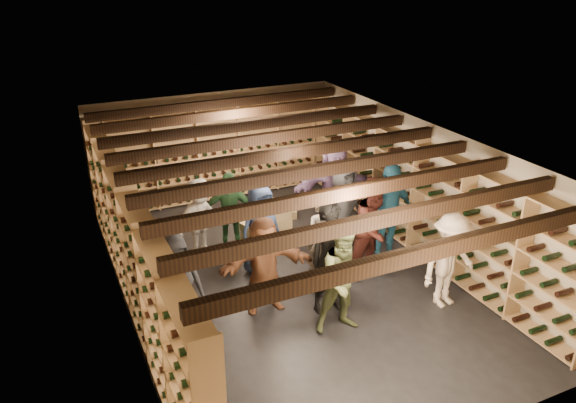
{
  "coord_description": "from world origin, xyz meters",
  "views": [
    {
      "loc": [
        -3.56,
        -7.57,
        5.13
      ],
      "look_at": [
        0.04,
        0.2,
        1.34
      ],
      "focal_mm": 35.0,
      "sensor_mm": 36.0,
      "label": 1
    }
  ],
  "objects_px": {
    "crate_loose": "(284,213)",
    "person_3": "(449,261)",
    "person_10": "(229,213)",
    "person_11": "(334,187)",
    "crate_stack_left": "(278,221)",
    "person_1": "(330,257)",
    "person_9": "(200,220)",
    "person_6": "(260,230)",
    "person_8": "(374,228)",
    "person_12": "(343,207)",
    "person_2": "(345,279)",
    "crate_stack_right": "(256,234)",
    "person_4": "(388,214)",
    "person_5": "(264,264)",
    "person_0": "(176,289)",
    "person_7": "(324,245)"
  },
  "relations": [
    {
      "from": "crate_loose",
      "to": "person_3",
      "type": "distance_m",
      "value": 4.19
    },
    {
      "from": "crate_loose",
      "to": "person_9",
      "type": "xyz_separation_m",
      "value": [
        -2.08,
        -0.94,
        0.68
      ]
    },
    {
      "from": "crate_loose",
      "to": "person_12",
      "type": "height_order",
      "value": "person_12"
    },
    {
      "from": "crate_loose",
      "to": "person_9",
      "type": "relative_size",
      "value": 0.33
    },
    {
      "from": "person_6",
      "to": "person_7",
      "type": "xyz_separation_m",
      "value": [
        0.71,
        -0.98,
        0.02
      ]
    },
    {
      "from": "crate_loose",
      "to": "person_1",
      "type": "distance_m",
      "value": 3.52
    },
    {
      "from": "person_4",
      "to": "person_9",
      "type": "bearing_deg",
      "value": 147.83
    },
    {
      "from": "person_11",
      "to": "person_9",
      "type": "bearing_deg",
      "value": -166.15
    },
    {
      "from": "person_3",
      "to": "person_6",
      "type": "bearing_deg",
      "value": 129.13
    },
    {
      "from": "person_1",
      "to": "person_5",
      "type": "height_order",
      "value": "person_1"
    },
    {
      "from": "person_6",
      "to": "person_8",
      "type": "xyz_separation_m",
      "value": [
        1.72,
        -0.88,
        0.08
      ]
    },
    {
      "from": "person_5",
      "to": "person_9",
      "type": "distance_m",
      "value": 2.01
    },
    {
      "from": "person_6",
      "to": "crate_stack_left",
      "type": "bearing_deg",
      "value": 39.03
    },
    {
      "from": "crate_stack_left",
      "to": "person_10",
      "type": "distance_m",
      "value": 1.04
    },
    {
      "from": "person_6",
      "to": "person_11",
      "type": "bearing_deg",
      "value": 12.66
    },
    {
      "from": "person_8",
      "to": "person_3",
      "type": "bearing_deg",
      "value": -79.07
    },
    {
      "from": "person_2",
      "to": "person_4",
      "type": "relative_size",
      "value": 0.91
    },
    {
      "from": "person_2",
      "to": "person_8",
      "type": "xyz_separation_m",
      "value": [
        1.25,
        1.16,
        0.04
      ]
    },
    {
      "from": "person_11",
      "to": "crate_stack_left",
      "type": "bearing_deg",
      "value": -166.15
    },
    {
      "from": "person_5",
      "to": "person_8",
      "type": "xyz_separation_m",
      "value": [
        2.09,
        0.18,
        0.11
      ]
    },
    {
      "from": "person_1",
      "to": "person_6",
      "type": "height_order",
      "value": "person_1"
    },
    {
      "from": "crate_stack_left",
      "to": "person_10",
      "type": "xyz_separation_m",
      "value": [
        -0.97,
        0.0,
        0.37
      ]
    },
    {
      "from": "person_4",
      "to": "person_9",
      "type": "xyz_separation_m",
      "value": [
        -2.97,
        1.5,
        -0.17
      ]
    },
    {
      "from": "person_11",
      "to": "person_3",
      "type": "bearing_deg",
      "value": -70.26
    },
    {
      "from": "crate_loose",
      "to": "person_2",
      "type": "bearing_deg",
      "value": -101.8
    },
    {
      "from": "person_9",
      "to": "person_11",
      "type": "relative_size",
      "value": 0.84
    },
    {
      "from": "person_2",
      "to": "person_9",
      "type": "xyz_separation_m",
      "value": [
        -1.26,
        2.95,
        -0.08
      ]
    },
    {
      "from": "person_8",
      "to": "person_7",
      "type": "bearing_deg",
      "value": 172.89
    },
    {
      "from": "crate_loose",
      "to": "person_10",
      "type": "relative_size",
      "value": 0.32
    },
    {
      "from": "crate_loose",
      "to": "person_11",
      "type": "distance_m",
      "value": 1.42
    },
    {
      "from": "person_9",
      "to": "person_11",
      "type": "distance_m",
      "value": 2.75
    },
    {
      "from": "person_0",
      "to": "person_8",
      "type": "distance_m",
      "value": 3.53
    },
    {
      "from": "person_2",
      "to": "person_4",
      "type": "bearing_deg",
      "value": 48.82
    },
    {
      "from": "person_6",
      "to": "person_8",
      "type": "relative_size",
      "value": 0.91
    },
    {
      "from": "person_10",
      "to": "person_11",
      "type": "bearing_deg",
      "value": 22.38
    },
    {
      "from": "person_2",
      "to": "person_9",
      "type": "height_order",
      "value": "person_2"
    },
    {
      "from": "crate_stack_right",
      "to": "person_5",
      "type": "distance_m",
      "value": 2.14
    },
    {
      "from": "crate_loose",
      "to": "person_5",
      "type": "relative_size",
      "value": 0.32
    },
    {
      "from": "person_4",
      "to": "person_0",
      "type": "bearing_deg",
      "value": -175.8
    },
    {
      "from": "person_5",
      "to": "person_11",
      "type": "distance_m",
      "value": 3.05
    },
    {
      "from": "person_1",
      "to": "person_5",
      "type": "xyz_separation_m",
      "value": [
        -0.9,
        0.43,
        -0.13
      ]
    },
    {
      "from": "crate_loose",
      "to": "person_8",
      "type": "relative_size",
      "value": 0.28
    },
    {
      "from": "person_0",
      "to": "person_9",
      "type": "xyz_separation_m",
      "value": [
        1.0,
        2.17,
        -0.07
      ]
    },
    {
      "from": "person_9",
      "to": "crate_stack_left",
      "type": "bearing_deg",
      "value": -14.68
    },
    {
      "from": "person_4",
      "to": "person_5",
      "type": "bearing_deg",
      "value": -175.01
    },
    {
      "from": "crate_loose",
      "to": "person_1",
      "type": "xyz_separation_m",
      "value": [
        -0.75,
        -3.34,
        0.83
      ]
    },
    {
      "from": "person_5",
      "to": "person_9",
      "type": "height_order",
      "value": "person_5"
    },
    {
      "from": "person_2",
      "to": "crate_stack_right",
      "type": "bearing_deg",
      "value": 102.55
    },
    {
      "from": "person_12",
      "to": "person_4",
      "type": "bearing_deg",
      "value": -72.63
    },
    {
      "from": "crate_stack_left",
      "to": "person_6",
      "type": "xyz_separation_m",
      "value": [
        -0.73,
        -0.91,
        0.39
      ]
    }
  ]
}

